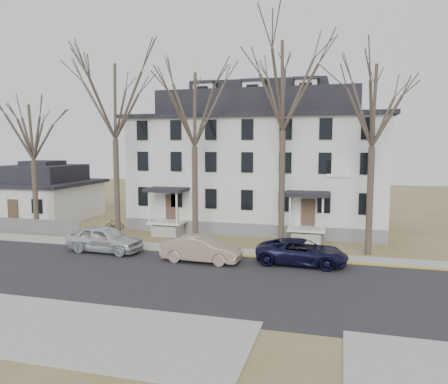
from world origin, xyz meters
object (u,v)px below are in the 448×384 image
(boarding_house, at_px, (260,162))
(tree_bungalow, at_px, (32,128))
(tree_mid_right, at_px, (374,100))
(car_navy, at_px, (302,253))
(car_tan, at_px, (201,249))
(small_house, at_px, (44,195))
(car_silver, at_px, (105,239))
(bicycle_right, at_px, (115,225))
(tree_far_left, at_px, (114,96))
(bicycle_left, at_px, (110,230))
(tree_center, at_px, (283,79))
(tree_mid_left, at_px, (194,104))

(boarding_house, distance_m, tree_bungalow, 18.17)
(tree_mid_right, relative_size, car_navy, 2.45)
(car_navy, bearing_deg, car_tan, 101.64)
(car_navy, bearing_deg, small_house, 70.43)
(car_silver, xyz_separation_m, bicycle_right, (-2.98, 6.55, -0.41))
(small_house, relative_size, tree_far_left, 0.63)
(tree_mid_right, xyz_separation_m, bicycle_right, (-19.27, 2.67, -9.16))
(car_silver, bearing_deg, tree_bungalow, 67.95)
(car_tan, relative_size, bicycle_left, 2.89)
(tree_center, bearing_deg, car_tan, -132.30)
(car_navy, bearing_deg, bicycle_right, 70.09)
(car_tan, distance_m, car_navy, 5.86)
(tree_mid_left, bearing_deg, car_silver, -141.04)
(car_tan, relative_size, bicycle_right, 3.17)
(tree_far_left, xyz_separation_m, car_silver, (1.21, -3.88, -9.49))
(tree_mid_right, xyz_separation_m, tree_bungalow, (-24.50, 0.00, -1.48))
(tree_mid_left, relative_size, tree_mid_right, 1.00)
(tree_far_left, relative_size, car_tan, 2.94)
(boarding_house, relative_size, tree_center, 1.41)
(tree_bungalow, bearing_deg, car_tan, -16.79)
(boarding_house, bearing_deg, tree_mid_left, -110.20)
(small_house, xyz_separation_m, tree_center, (23.00, -6.20, 8.84))
(boarding_house, distance_m, tree_mid_left, 9.66)
(bicycle_right, bearing_deg, tree_far_left, -173.81)
(car_silver, height_order, car_navy, car_silver)
(car_navy, bearing_deg, bicycle_left, 75.27)
(car_silver, xyz_separation_m, bicycle_left, (-2.44, 4.82, -0.42))
(small_house, xyz_separation_m, tree_far_left, (11.00, -6.20, 8.09))
(car_tan, height_order, bicycle_left, car_tan)
(car_silver, distance_m, car_tan, 6.73)
(tree_bungalow, xyz_separation_m, bicycle_left, (5.76, 0.95, -7.69))
(bicycle_left, bearing_deg, small_house, 61.31)
(tree_center, bearing_deg, small_house, 164.92)
(tree_bungalow, xyz_separation_m, car_tan, (14.91, -4.50, -7.35))
(boarding_house, relative_size, car_navy, 4.00)
(tree_center, distance_m, bicycle_left, 17.02)
(tree_center, distance_m, car_navy, 11.07)
(small_house, relative_size, car_navy, 1.67)
(boarding_house, height_order, small_house, boarding_house)
(tree_far_left, distance_m, tree_center, 12.02)
(tree_mid_left, bearing_deg, small_house, 159.97)
(boarding_house, height_order, tree_mid_right, tree_mid_right)
(tree_center, relative_size, car_silver, 2.95)
(tree_mid_right, bearing_deg, bicycle_right, 172.10)
(small_house, bearing_deg, car_silver, -39.53)
(tree_bungalow, relative_size, bicycle_right, 7.32)
(bicycle_left, relative_size, bicycle_right, 1.10)
(small_house, xyz_separation_m, car_navy, (24.68, -9.70, -1.53))
(bicycle_right, bearing_deg, tree_mid_right, -125.23)
(tree_far_left, height_order, tree_mid_right, tree_far_left)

